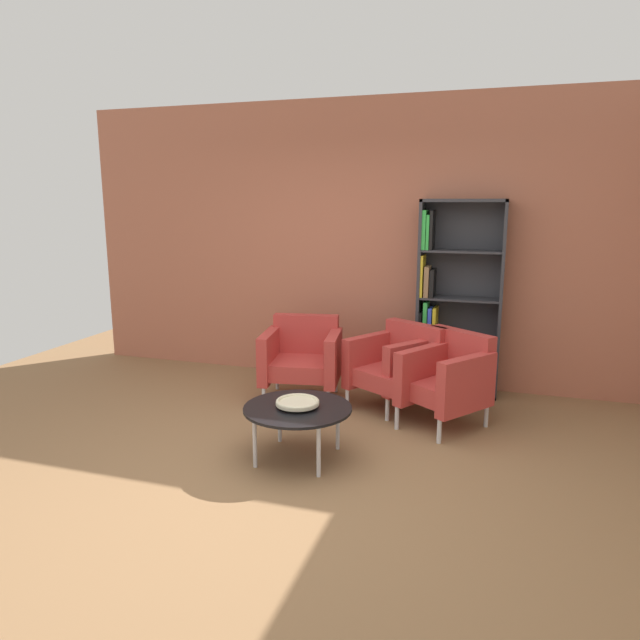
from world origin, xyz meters
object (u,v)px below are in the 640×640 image
object	(u,v)px
bookshelf_tall	(451,301)
decorative_bowl	(298,402)
armchair_corner_red	(443,376)
coffee_table_low	(298,411)
armchair_spare_guest	(399,366)
armchair_near_window	(302,356)

from	to	relation	value
bookshelf_tall	decorative_bowl	distance (m)	2.18
armchair_corner_red	coffee_table_low	bearing A→B (deg)	-95.70
coffee_table_low	armchair_spare_guest	world-z (taller)	armchair_spare_guest
bookshelf_tall	armchair_corner_red	size ratio (longest dim) A/B	2.01
decorative_bowl	armchair_corner_red	bearing A→B (deg)	48.29
armchair_corner_red	decorative_bowl	bearing A→B (deg)	-95.70
decorative_bowl	armchair_near_window	distance (m)	1.35
coffee_table_low	decorative_bowl	distance (m)	0.06
bookshelf_tall	decorative_bowl	bearing A→B (deg)	-115.11
bookshelf_tall	armchair_near_window	bearing A→B (deg)	-154.00
bookshelf_tall	armchair_near_window	size ratio (longest dim) A/B	2.34
bookshelf_tall	coffee_table_low	distance (m)	2.20
bookshelf_tall	armchair_corner_red	bearing A→B (deg)	-87.66
coffee_table_low	armchair_near_window	xyz separation A→B (m)	(-0.42, 1.28, 0.04)
armchair_spare_guest	coffee_table_low	bearing A→B (deg)	-82.23
bookshelf_tall	armchair_near_window	distance (m)	1.55
armchair_corner_red	bookshelf_tall	bearing A→B (deg)	128.35
bookshelf_tall	armchair_spare_guest	bearing A→B (deg)	-118.47
decorative_bowl	armchair_spare_guest	xyz separation A→B (m)	(0.53, 1.23, -0.02)
armchair_near_window	armchair_spare_guest	bearing A→B (deg)	-12.49
bookshelf_tall	coffee_table_low	size ratio (longest dim) A/B	2.37
armchair_spare_guest	armchair_corner_red	xyz separation A→B (m)	(0.41, -0.18, 0.00)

